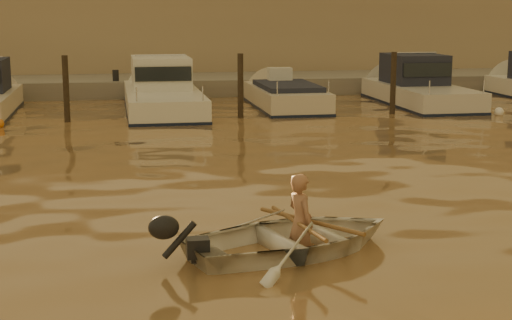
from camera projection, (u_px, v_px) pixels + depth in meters
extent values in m
plane|color=olive|center=(408.00, 247.00, 11.30)|extent=(160.00, 160.00, 0.00)
imported|color=white|center=(294.00, 238.00, 11.03)|extent=(3.68, 3.09, 0.65)
imported|color=#A47052|center=(301.00, 223.00, 11.03)|extent=(0.48, 0.60, 1.42)
cylinder|color=brown|center=(310.00, 221.00, 11.10)|extent=(1.08, 1.86, 0.13)
cylinder|color=brown|center=(297.00, 223.00, 11.01)|extent=(0.33, 2.09, 0.13)
cylinder|color=#2D2319|center=(66.00, 92.00, 23.49)|extent=(0.18, 0.18, 2.20)
cylinder|color=#2D2319|center=(240.00, 89.00, 24.42)|extent=(0.18, 0.18, 2.20)
cylinder|color=#2D2319|center=(393.00, 86.00, 25.30)|extent=(0.18, 0.18, 2.20)
sphere|color=silver|center=(183.00, 120.00, 23.35)|extent=(0.30, 0.30, 0.30)
sphere|color=#C84517|center=(315.00, 111.00, 25.27)|extent=(0.30, 0.30, 0.30)
sphere|color=white|center=(499.00, 112.00, 25.16)|extent=(0.30, 0.30, 0.30)
cube|color=gray|center=(215.00, 88.00, 32.04)|extent=(52.00, 4.00, 1.00)
cube|color=#9E8466|center=(200.00, 29.00, 36.92)|extent=(46.00, 7.00, 4.80)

